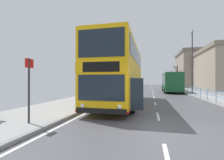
{
  "coord_description": "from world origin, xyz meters",
  "views": [
    {
      "loc": [
        -0.39,
        -6.16,
        1.84
      ],
      "look_at": [
        -2.94,
        4.64,
        1.89
      ],
      "focal_mm": 26.02,
      "sensor_mm": 36.0,
      "label": 1
    }
  ],
  "objects_px": {
    "bare_tree_far_01": "(177,76)",
    "bus_stop_sign_near": "(29,83)",
    "double_decker_bus_main": "(121,74)",
    "background_building_01": "(205,69)",
    "background_bus_far_lane": "(171,82)",
    "street_lamp_far_side": "(192,57)"
  },
  "relations": [
    {
      "from": "bare_tree_far_01",
      "to": "bus_stop_sign_near",
      "type": "bearing_deg",
      "value": -106.81
    },
    {
      "from": "double_decker_bus_main",
      "to": "background_building_01",
      "type": "bearing_deg",
      "value": 65.51
    },
    {
      "from": "bus_stop_sign_near",
      "to": "background_building_01",
      "type": "height_order",
      "value": "background_building_01"
    },
    {
      "from": "double_decker_bus_main",
      "to": "background_bus_far_lane",
      "type": "xyz_separation_m",
      "value": [
        5.59,
        15.43,
        -0.71
      ]
    },
    {
      "from": "double_decker_bus_main",
      "to": "street_lamp_far_side",
      "type": "bearing_deg",
      "value": 53.55
    },
    {
      "from": "background_building_01",
      "to": "bus_stop_sign_near",
      "type": "bearing_deg",
      "value": -113.69
    },
    {
      "from": "street_lamp_far_side",
      "to": "bare_tree_far_01",
      "type": "bearing_deg",
      "value": 86.79
    },
    {
      "from": "bare_tree_far_01",
      "to": "background_building_01",
      "type": "xyz_separation_m",
      "value": [
        8.64,
        8.1,
        1.98
      ]
    },
    {
      "from": "street_lamp_far_side",
      "to": "double_decker_bus_main",
      "type": "bearing_deg",
      "value": -126.45
    },
    {
      "from": "background_bus_far_lane",
      "to": "background_building_01",
      "type": "xyz_separation_m",
      "value": [
        11.77,
        22.67,
        3.44
      ]
    },
    {
      "from": "double_decker_bus_main",
      "to": "street_lamp_far_side",
      "type": "distance_m",
      "value": 13.07
    },
    {
      "from": "bus_stop_sign_near",
      "to": "bare_tree_far_01",
      "type": "bearing_deg",
      "value": 73.19
    },
    {
      "from": "bus_stop_sign_near",
      "to": "background_building_01",
      "type": "bearing_deg",
      "value": 66.31
    },
    {
      "from": "background_bus_far_lane",
      "to": "street_lamp_far_side",
      "type": "height_order",
      "value": "street_lamp_far_side"
    },
    {
      "from": "background_building_01",
      "to": "double_decker_bus_main",
      "type": "bearing_deg",
      "value": -114.49
    },
    {
      "from": "street_lamp_far_side",
      "to": "bare_tree_far_01",
      "type": "height_order",
      "value": "street_lamp_far_side"
    },
    {
      "from": "background_bus_far_lane",
      "to": "double_decker_bus_main",
      "type": "bearing_deg",
      "value": -109.9
    },
    {
      "from": "bare_tree_far_01",
      "to": "background_building_01",
      "type": "bearing_deg",
      "value": 43.15
    },
    {
      "from": "double_decker_bus_main",
      "to": "street_lamp_far_side",
      "type": "height_order",
      "value": "street_lamp_far_side"
    },
    {
      "from": "bus_stop_sign_near",
      "to": "bare_tree_far_01",
      "type": "relative_size",
      "value": 0.47
    },
    {
      "from": "bus_stop_sign_near",
      "to": "double_decker_bus_main",
      "type": "bearing_deg",
      "value": 70.73
    },
    {
      "from": "bus_stop_sign_near",
      "to": "bare_tree_far_01",
      "type": "xyz_separation_m",
      "value": [
        11.23,
        37.18,
        1.37
      ]
    }
  ]
}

